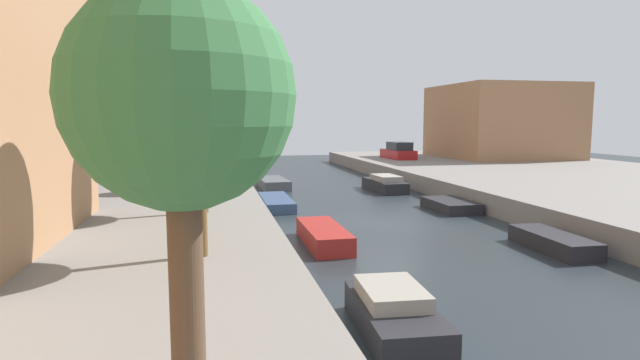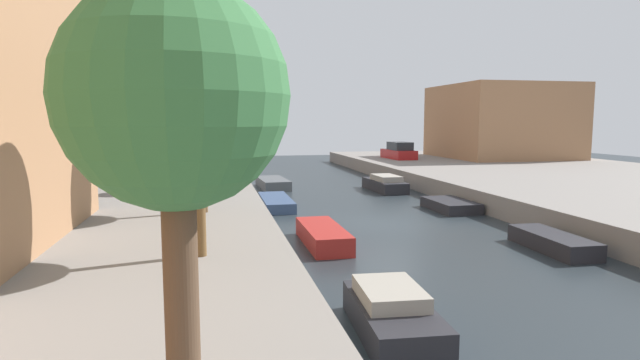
# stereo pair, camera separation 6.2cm
# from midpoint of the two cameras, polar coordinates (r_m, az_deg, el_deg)

# --- Properties ---
(ground_plane) EXTENTS (84.00, 84.00, 0.00)m
(ground_plane) POSITION_cam_midpoint_polar(r_m,az_deg,el_deg) (21.06, 7.59, -4.89)
(ground_plane) COLOR #232B30
(low_block_right) EXTENTS (10.00, 10.36, 6.29)m
(low_block_right) POSITION_cam_midpoint_polar(r_m,az_deg,el_deg) (47.79, 19.64, 6.19)
(low_block_right) COLOR #9E704C
(low_block_right) RESTS_ON quay_right
(street_tree_0) EXTENTS (2.09, 2.09, 4.46)m
(street_tree_0) POSITION_cam_midpoint_polar(r_m,az_deg,el_deg) (4.81, -15.54, 8.35)
(street_tree_0) COLOR brown
(street_tree_0) RESTS_ON quay_left
(street_tree_1) EXTENTS (2.78, 2.78, 5.64)m
(street_tree_1) POSITION_cam_midpoint_polar(r_m,az_deg,el_deg) (12.16, -13.53, 11.35)
(street_tree_1) COLOR brown
(street_tree_1) RESTS_ON quay_left
(street_tree_2) EXTENTS (2.60, 2.60, 5.48)m
(street_tree_2) POSITION_cam_midpoint_polar(r_m,az_deg,el_deg) (18.09, -13.02, 9.55)
(street_tree_2) COLOR brown
(street_tree_2) RESTS_ON quay_left
(street_tree_3) EXTENTS (1.91, 1.91, 3.94)m
(street_tree_3) POSITION_cam_midpoint_polar(r_m,az_deg,el_deg) (24.23, -12.69, 5.87)
(street_tree_3) COLOR brown
(street_tree_3) RESTS_ON quay_left
(parked_car) EXTENTS (1.87, 4.21, 1.42)m
(parked_car) POSITION_cam_midpoint_polar(r_m,az_deg,el_deg) (43.81, 8.86, 3.15)
(parked_car) COLOR maroon
(parked_car) RESTS_ON quay_right
(moored_boat_left_1) EXTENTS (1.59, 3.23, 0.93)m
(moored_boat_left_1) POSITION_cam_midpoint_polar(r_m,az_deg,el_deg) (10.47, 8.25, -14.64)
(moored_boat_left_1) COLOR #232328
(moored_boat_left_1) RESTS_ON ground_plane
(moored_boat_left_2) EXTENTS (1.26, 3.80, 0.62)m
(moored_boat_left_2) POSITION_cam_midpoint_polar(r_m,az_deg,el_deg) (17.38, 0.43, -6.25)
(moored_boat_left_2) COLOR maroon
(moored_boat_left_2) RESTS_ON ground_plane
(moored_boat_left_3) EXTENTS (1.36, 4.34, 0.48)m
(moored_boat_left_3) POSITION_cam_midpoint_polar(r_m,az_deg,el_deg) (24.90, -4.88, -2.51)
(moored_boat_left_3) COLOR #33476B
(moored_boat_left_3) RESTS_ON ground_plane
(moored_boat_left_4) EXTENTS (1.85, 4.10, 0.60)m
(moored_boat_left_4) POSITION_cam_midpoint_polar(r_m,az_deg,el_deg) (32.02, -5.26, -0.37)
(moored_boat_left_4) COLOR #4C5156
(moored_boat_left_4) RESTS_ON ground_plane
(moored_boat_right_2) EXTENTS (1.30, 3.39, 0.55)m
(moored_boat_right_2) POSITION_cam_midpoint_polar(r_m,az_deg,el_deg) (18.28, 24.70, -6.34)
(moored_boat_right_2) COLOR #232328
(moored_boat_right_2) RESTS_ON ground_plane
(moored_boat_right_3) EXTENTS (1.76, 3.09, 0.49)m
(moored_boat_right_3) POSITION_cam_midpoint_polar(r_m,az_deg,el_deg) (24.70, 14.47, -2.76)
(moored_boat_right_3) COLOR #232328
(moored_boat_right_3) RESTS_ON ground_plane
(moored_boat_right_4) EXTENTS (1.61, 4.17, 0.97)m
(moored_boat_right_4) POSITION_cam_midpoint_polar(r_m,az_deg,el_deg) (30.86, 7.32, -0.45)
(moored_boat_right_4) COLOR #232328
(moored_boat_right_4) RESTS_ON ground_plane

